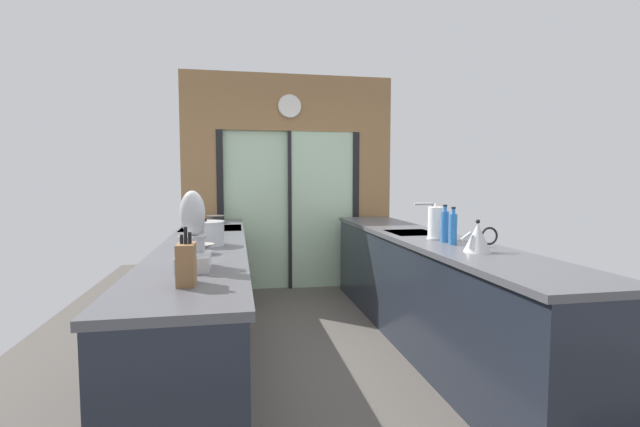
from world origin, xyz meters
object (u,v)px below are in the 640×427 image
Objects in this scene: mixing_bowl_near at (201,248)px; soap_bottle_far at (445,226)px; mixing_bowl_far at (216,219)px; knife_block at (186,264)px; stand_mixer at (193,239)px; paper_towel_roll at (435,223)px; kettle at (478,238)px; oven_range at (212,275)px; stock_pot at (205,233)px; soap_bottle_near at (453,228)px.

mixing_bowl_near is 0.58× the size of soap_bottle_far.
knife_block reaches higher than mixing_bowl_far.
soap_bottle_far is at bearing 21.31° from stand_mixer.
soap_bottle_far is 0.16m from paper_towel_roll.
kettle is (1.78, 0.58, -0.00)m from knife_block.
mixing_bowl_far is 2.93m from kettle.
soap_bottle_far is at bearing -36.58° from oven_range.
soap_bottle_far is at bearing -90.00° from paper_towel_roll.
knife_block is 2.15m from paper_towel_roll.
oven_range is 1.62m from mixing_bowl_near.
kettle is at bearing -45.01° from oven_range.
stand_mixer is at bearing -154.24° from paper_towel_roll.
oven_range is at bearing -92.00° from mixing_bowl_far.
paper_towel_roll is at bearing -0.32° from stock_pot.
stand_mixer is (-0.00, 0.35, 0.06)m from knife_block.
stand_mixer reaches higher than knife_block.
soap_bottle_near is 0.30m from paper_towel_roll.
stock_pot is 1.81m from soap_bottle_near.
soap_bottle_near is at bearing 17.54° from stand_mixer.
mixing_bowl_near is 0.79× the size of mixing_bowl_far.
stock_pot is (-0.00, 0.38, 0.05)m from mixing_bowl_near.
knife_block is at bearing -90.00° from mixing_bowl_far.
soap_bottle_near is at bearing 2.28° from mixing_bowl_near.
mixing_bowl_far is (-0.00, 2.07, 0.01)m from mixing_bowl_near.
stand_mixer is at bearing -90.00° from stock_pot.
kettle is (1.78, -0.26, 0.06)m from mixing_bowl_near.
knife_block is 2.00m from soap_bottle_near.
stand_mixer reaches higher than oven_range.
stock_pot is 1.78m from paper_towel_roll.
oven_range is 2.23m from paper_towel_roll.
soap_bottle_near is (1.78, 0.56, -0.04)m from stand_mixer.
oven_range is 5.52× the size of mixing_bowl_near.
mixing_bowl_near is at bearing -177.72° from soap_bottle_near.
paper_towel_roll is at bearing 11.66° from mixing_bowl_near.
soap_bottle_near is at bearing 90.36° from kettle.
mixing_bowl_far is 2.67m from soap_bottle_near.
stock_pot is (-0.00, 1.22, -0.01)m from knife_block.
paper_towel_roll is (1.78, 0.86, -0.03)m from stand_mixer.
mixing_bowl_near is 0.58× the size of paper_towel_roll.
stand_mixer reaches higher than stock_pot.
oven_range is 2.32m from soap_bottle_far.
soap_bottle_near is (1.78, 0.07, 0.08)m from mixing_bowl_near.
knife_block is (0.00, -2.91, 0.05)m from mixing_bowl_far.
mixing_bowl_near is at bearing 171.56° from kettle.
kettle is at bearing -19.79° from stock_pot.
mixing_bowl_far is at bearing 131.74° from soap_bottle_near.
mixing_bowl_far is 2.58m from soap_bottle_far.
kettle is (1.78, 0.23, -0.07)m from stand_mixer.
mixing_bowl_near is 0.63× the size of kettle.
mixing_bowl_far is 1.69m from stock_pot.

